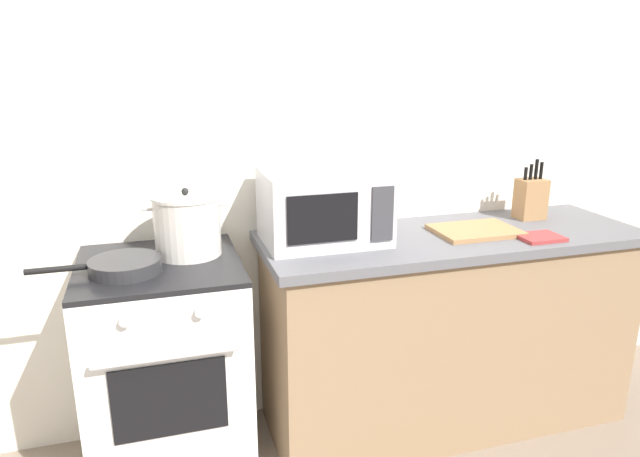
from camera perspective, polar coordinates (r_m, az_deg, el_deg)
back_wall at (r=2.60m, az=-1.99°, el=7.55°), size 4.40×0.10×2.50m
lower_cabinet_right at (r=2.75m, az=12.48°, el=-10.08°), size 1.64×0.56×0.88m
countertop_right at (r=2.58m, az=13.10°, el=-0.90°), size 1.70×0.60×0.04m
stove at (r=2.42m, az=-14.89°, el=-13.58°), size 0.60×0.64×0.92m
stock_pot at (r=2.27m, az=-13.05°, el=0.36°), size 0.34×0.26×0.27m
frying_pan at (r=2.16m, az=-18.95°, el=-3.52°), size 0.45×0.25×0.05m
microwave at (r=2.36m, az=0.39°, el=2.22°), size 0.50×0.37×0.30m
cutting_board at (r=2.61m, az=15.18°, el=-0.21°), size 0.36×0.26×0.02m
knife_block at (r=2.90m, az=20.20°, el=2.85°), size 0.13×0.10×0.28m
oven_mitt at (r=2.60m, az=21.01°, el=-0.82°), size 0.18×0.14×0.02m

